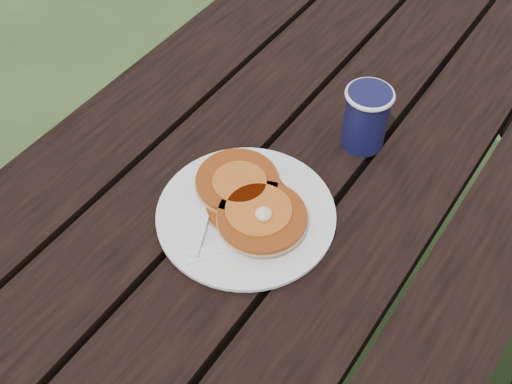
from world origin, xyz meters
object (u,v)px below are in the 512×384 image
Objects in this scene: pancake_stack at (250,201)px; coffee_cup at (366,115)px; plate at (246,215)px; picnic_table at (228,380)px.

coffee_cup reaches higher than pancake_stack.
coffee_cup reaches higher than plate.
picnic_table is 0.42m from pancake_stack.
picnic_table is at bearing -78.70° from plate.
coffee_cup reaches higher than picnic_table.
plate is 1.31× the size of pancake_stack.
picnic_table is 0.55m from coffee_cup.
plate is at bearing 101.30° from picnic_table.
pancake_stack reaches higher than picnic_table.
pancake_stack reaches higher than plate.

